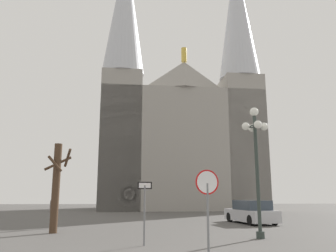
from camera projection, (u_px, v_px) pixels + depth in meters
cathedral at (179, 126)px, 44.89m from camera, size 20.68×14.65×35.37m
stop_sign at (207, 193)px, 11.46m from camera, size 0.82×0.24×2.72m
one_way_arrow_sign at (145, 205)px, 13.01m from camera, size 0.55×0.14×2.36m
street_lamp at (256, 149)px, 15.51m from camera, size 1.23×1.23×5.86m
bare_tree at (56, 185)px, 17.27m from camera, size 1.58×1.30×4.46m
parked_car_near_silver at (251, 212)px, 22.52m from camera, size 2.67×4.76×1.50m
pedestrian_walking at (53, 209)px, 19.32m from camera, size 0.32×0.32×1.77m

